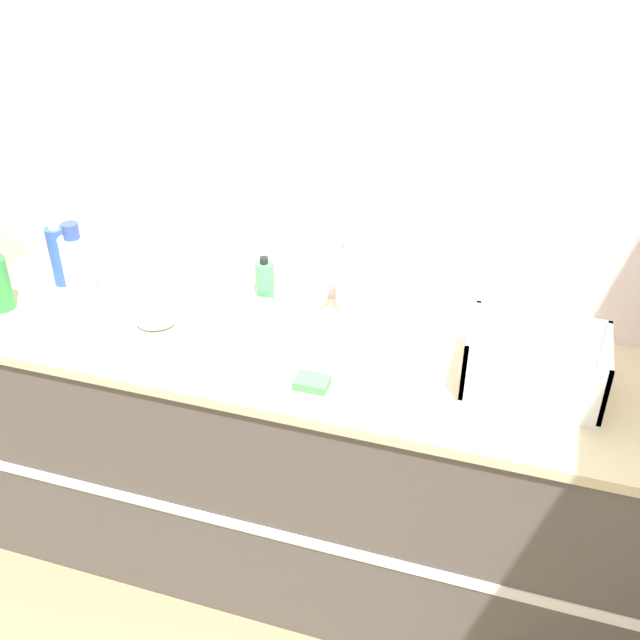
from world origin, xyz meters
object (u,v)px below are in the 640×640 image
at_px(sink, 330,338).
at_px(soap_dispenser, 265,279).
at_px(dish_rack, 534,369).
at_px(bottle_blue, 59,254).
at_px(paper_towel_roll, 152,284).
at_px(bottle_clear, 78,269).

xyz_separation_m(sink, soap_dispenser, (-0.27, 0.19, 0.04)).
xyz_separation_m(dish_rack, soap_dispenser, (-0.84, 0.24, -0.01)).
xyz_separation_m(bottle_blue, soap_dispenser, (0.66, 0.12, -0.04)).
relative_size(bottle_blue, soap_dispenser, 1.72).
relative_size(sink, paper_towel_roll, 2.32).
xyz_separation_m(bottle_clear, bottle_blue, (-0.13, 0.09, -0.01)).
bearing_deg(dish_rack, soap_dispenser, 163.97).
distance_m(paper_towel_roll, soap_dispenser, 0.36).
bearing_deg(paper_towel_roll, bottle_clear, 172.51).
relative_size(dish_rack, soap_dispenser, 2.51).
xyz_separation_m(paper_towel_roll, bottle_blue, (-0.40, 0.12, -0.03)).
bearing_deg(dish_rack, bottle_clear, 178.55).
bearing_deg(soap_dispenser, bottle_blue, -169.83).
bearing_deg(bottle_clear, dish_rack, -1.45).
relative_size(dish_rack, bottle_blue, 1.46).
bearing_deg(paper_towel_roll, dish_rack, 0.07).
bearing_deg(bottle_clear, paper_towel_roll, -7.49).
distance_m(paper_towel_roll, dish_rack, 1.09).
xyz_separation_m(bottle_clear, soap_dispenser, (0.53, 0.21, -0.06)).
relative_size(sink, bottle_clear, 2.21).
height_order(sink, dish_rack, sink).
xyz_separation_m(sink, paper_towel_roll, (-0.53, -0.05, 0.11)).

